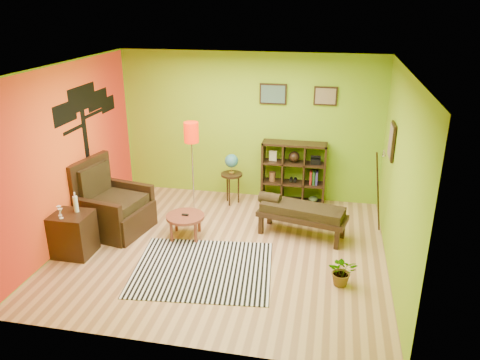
% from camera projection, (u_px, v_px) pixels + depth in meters
% --- Properties ---
extents(ground, '(5.00, 5.00, 0.00)m').
position_uv_depth(ground, '(223.00, 249.00, 7.37)').
color(ground, tan).
rests_on(ground, ground).
extents(room_shell, '(5.04, 4.54, 2.82)m').
position_uv_depth(room_shell, '(215.00, 138.00, 6.75)').
color(room_shell, '#82B71D').
rests_on(room_shell, ground).
extents(zebra_rug, '(2.15, 1.88, 0.01)m').
position_uv_depth(zebra_rug, '(203.00, 268.00, 6.83)').
color(zebra_rug, white).
rests_on(zebra_rug, ground).
extents(coffee_table, '(0.63, 0.63, 0.40)m').
position_uv_depth(coffee_table, '(185.00, 218.00, 7.64)').
color(coffee_table, brown).
rests_on(coffee_table, ground).
extents(armchair, '(1.18, 1.18, 1.23)m').
position_uv_depth(armchair, '(112.00, 209.00, 7.87)').
color(armchair, black).
rests_on(armchair, ground).
extents(side_cabinet, '(0.57, 0.52, 0.99)m').
position_uv_depth(side_cabinet, '(73.00, 234.00, 7.12)').
color(side_cabinet, black).
rests_on(side_cabinet, ground).
extents(floor_lamp, '(0.26, 0.26, 1.73)m').
position_uv_depth(floor_lamp, '(192.00, 141.00, 8.04)').
color(floor_lamp, silver).
rests_on(floor_lamp, ground).
extents(globe_table, '(0.40, 0.40, 0.99)m').
position_uv_depth(globe_table, '(232.00, 166.00, 8.75)').
color(globe_table, black).
rests_on(globe_table, ground).
extents(cube_shelf, '(1.20, 0.35, 1.20)m').
position_uv_depth(cube_shelf, '(294.00, 173.00, 8.84)').
color(cube_shelf, black).
rests_on(cube_shelf, ground).
extents(bench, '(1.52, 0.82, 0.67)m').
position_uv_depth(bench, '(300.00, 212.00, 7.65)').
color(bench, black).
rests_on(bench, ground).
extents(potted_plant, '(0.40, 0.45, 0.34)m').
position_uv_depth(potted_plant, '(342.00, 274.00, 6.40)').
color(potted_plant, '#26661E').
rests_on(potted_plant, ground).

